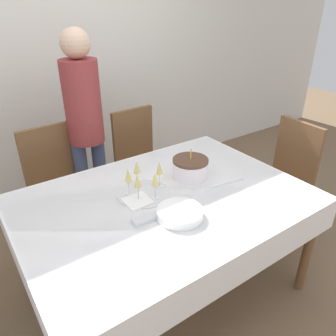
# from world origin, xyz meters

# --- Properties ---
(ground_plane) EXTENTS (12.00, 12.00, 0.00)m
(ground_plane) POSITION_xyz_m (0.00, 0.00, 0.00)
(ground_plane) COLOR brown
(wall_back) EXTENTS (8.00, 0.05, 2.70)m
(wall_back) POSITION_xyz_m (0.00, 1.73, 1.35)
(wall_back) COLOR silver
(wall_back) RESTS_ON ground_plane
(dining_table) EXTENTS (1.70, 1.21, 0.75)m
(dining_table) POSITION_xyz_m (0.00, 0.00, 0.65)
(dining_table) COLOR white
(dining_table) RESTS_ON ground_plane
(dining_chair_far_left) EXTENTS (0.45, 0.45, 0.97)m
(dining_chair_far_left) POSITION_xyz_m (-0.38, 0.92, 0.54)
(dining_chair_far_left) COLOR brown
(dining_chair_far_left) RESTS_ON ground_plane
(dining_chair_far_right) EXTENTS (0.44, 0.44, 0.97)m
(dining_chair_far_right) POSITION_xyz_m (0.37, 0.92, 0.54)
(dining_chair_far_right) COLOR brown
(dining_chair_far_right) RESTS_ON ground_plane
(dining_chair_right_end) EXTENTS (0.44, 0.44, 0.97)m
(dining_chair_right_end) POSITION_xyz_m (1.17, -0.00, 0.54)
(dining_chair_right_end) COLOR brown
(dining_chair_right_end) RESTS_ON ground_plane
(birthday_cake) EXTENTS (0.24, 0.24, 0.20)m
(birthday_cake) POSITION_xyz_m (0.29, 0.12, 0.82)
(birthday_cake) COLOR white
(birthday_cake) RESTS_ON dining_table
(champagne_tray) EXTENTS (0.33, 0.33, 0.18)m
(champagne_tray) POSITION_xyz_m (-0.08, 0.11, 0.83)
(champagne_tray) COLOR silver
(champagne_tray) RESTS_ON dining_table
(plate_stack_main) EXTENTS (0.25, 0.25, 0.05)m
(plate_stack_main) POSITION_xyz_m (-0.05, -0.21, 0.78)
(plate_stack_main) COLOR white
(plate_stack_main) RESTS_ON dining_table
(cake_knife) EXTENTS (0.30, 0.06, 0.00)m
(cake_knife) POSITION_xyz_m (0.40, -0.09, 0.75)
(cake_knife) COLOR silver
(cake_knife) RESTS_ON dining_table
(fork_pile) EXTENTS (0.17, 0.07, 0.02)m
(fork_pile) POSITION_xyz_m (-0.20, -0.12, 0.76)
(fork_pile) COLOR silver
(fork_pile) RESTS_ON dining_table
(napkin_pile) EXTENTS (0.15, 0.15, 0.01)m
(napkin_pile) POSITION_xyz_m (-0.16, 0.05, 0.76)
(napkin_pile) COLOR white
(napkin_pile) RESTS_ON dining_table
(person_standing) EXTENTS (0.28, 0.28, 1.64)m
(person_standing) POSITION_xyz_m (-0.07, 0.99, 0.99)
(person_standing) COLOR #3F4C72
(person_standing) RESTS_ON ground_plane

